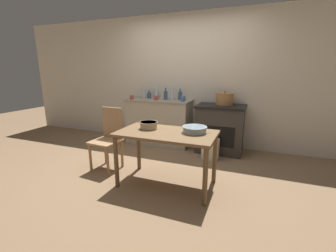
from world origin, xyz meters
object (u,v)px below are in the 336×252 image
(mixing_bowl_small, at_px, (195,129))
(bottle_far_left, at_px, (156,93))
(stock_pot, at_px, (225,99))
(work_table, at_px, (167,139))
(bottle_left, at_px, (149,95))
(bottle_center_left, at_px, (144,94))
(flour_sack, at_px, (210,149))
(cup_far_right, at_px, (156,98))
(mixing_bowl_large, at_px, (149,125))
(cup_mid_right, at_px, (183,99))
(chair, at_px, (109,137))
(bottle_mid_left, at_px, (166,95))
(bottle_center, at_px, (172,95))
(stove, at_px, (220,128))
(bottle_center_right, at_px, (180,95))
(cup_right, at_px, (132,97))

(mixing_bowl_small, relative_size, bottle_far_left, 1.19)
(stock_pot, height_order, bottle_far_left, bottle_far_left)
(work_table, xyz_separation_m, stock_pot, (0.49, 1.62, 0.36))
(bottle_left, relative_size, bottle_center_left, 0.78)
(bottle_left, height_order, bottle_center_left, bottle_center_left)
(flour_sack, bearing_deg, cup_far_right, 162.76)
(stock_pot, distance_m, mixing_bowl_large, 1.74)
(flour_sack, height_order, cup_mid_right, cup_mid_right)
(mixing_bowl_small, bearing_deg, cup_far_right, 129.92)
(work_table, height_order, chair, chair)
(flour_sack, bearing_deg, stock_pot, 76.71)
(work_table, distance_m, chair, 1.05)
(mixing_bowl_small, bearing_deg, work_table, -163.39)
(bottle_mid_left, bearing_deg, bottle_center, 15.37)
(work_table, bearing_deg, chair, 169.56)
(stove, height_order, bottle_center_right, bottle_center_right)
(cup_far_right, bearing_deg, bottle_far_left, 112.80)
(mixing_bowl_large, height_order, bottle_center_left, bottle_center_left)
(work_table, relative_size, mixing_bowl_small, 4.03)
(stock_pot, bearing_deg, bottle_far_left, 175.06)
(flour_sack, relative_size, cup_far_right, 4.07)
(work_table, distance_m, bottle_far_left, 2.00)
(cup_mid_right, relative_size, cup_right, 1.23)
(bottle_left, distance_m, bottle_center, 0.52)
(bottle_center, relative_size, bottle_center_right, 1.15)
(flour_sack, distance_m, bottle_left, 1.74)
(bottle_center_right, bearing_deg, cup_right, -162.54)
(chair, relative_size, bottle_mid_left, 4.02)
(cup_right, bearing_deg, flour_sack, -10.54)
(mixing_bowl_large, relative_size, cup_mid_right, 2.38)
(cup_mid_right, bearing_deg, cup_far_right, -179.38)
(cup_mid_right, bearing_deg, mixing_bowl_large, -91.39)
(bottle_mid_left, height_order, bottle_center_right, bottle_mid_left)
(stock_pot, height_order, cup_right, stock_pot)
(mixing_bowl_large, relative_size, bottle_mid_left, 1.05)
(flour_sack, distance_m, cup_far_right, 1.45)
(work_table, bearing_deg, mixing_bowl_large, 165.76)
(stock_pot, height_order, bottle_center_right, bottle_center_right)
(work_table, relative_size, bottle_center_left, 5.97)
(bottle_center_left, distance_m, cup_right, 0.32)
(bottle_left, height_order, bottle_mid_left, bottle_mid_left)
(cup_right, relative_size, cup_far_right, 0.96)
(stock_pot, distance_m, bottle_center_right, 0.88)
(bottle_center_right, relative_size, cup_far_right, 2.48)
(bottle_center, bearing_deg, flour_sack, -31.14)
(mixing_bowl_small, height_order, bottle_center, bottle_center)
(bottle_left, relative_size, bottle_center, 0.66)
(stove, relative_size, bottle_far_left, 3.38)
(work_table, height_order, bottle_center_left, bottle_center_left)
(bottle_mid_left, distance_m, cup_mid_right, 0.44)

